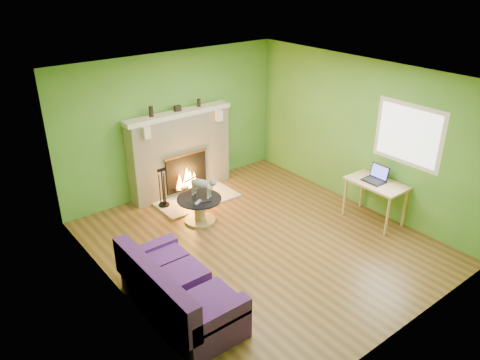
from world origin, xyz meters
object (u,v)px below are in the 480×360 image
object	(u,v)px
cat	(201,186)
sofa	(177,292)
desk	(376,187)
coffee_table	(200,208)

from	to	relation	value
cat	sofa	bearing A→B (deg)	-157.25
desk	cat	world-z (taller)	cat
coffee_table	desk	xyz separation A→B (m)	(2.32, -1.80, 0.38)
cat	coffee_table	bearing A→B (deg)	-173.88
desk	coffee_table	bearing A→B (deg)	142.20
coffee_table	cat	bearing A→B (deg)	32.01
coffee_table	desk	size ratio (longest dim) A/B	0.78
desk	cat	distance (m)	2.90
sofa	coffee_table	world-z (taller)	sofa
sofa	cat	size ratio (longest dim) A/B	3.08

